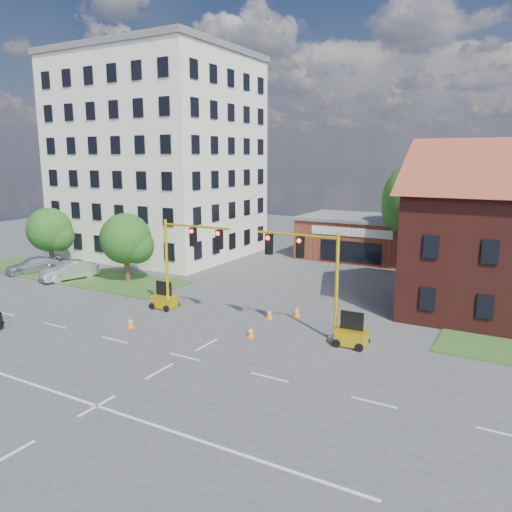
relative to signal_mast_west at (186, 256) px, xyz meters
name	(u,v)px	position (x,y,z in m)	size (l,w,h in m)	color
ground	(185,357)	(4.36, -6.00, -3.92)	(120.00, 120.00, 0.00)	#3E3F41
grass_verge_nw	(73,274)	(-15.64, 4.00, -3.88)	(22.00, 6.00, 0.08)	#27501E
lane_markings	(146,379)	(4.36, -9.00, -3.91)	(60.00, 36.00, 0.01)	silver
office_block	(157,156)	(-15.64, 15.91, 6.39)	(18.40, 15.40, 20.60)	beige
brick_shop	(363,237)	(4.36, 23.99, -1.76)	(12.40, 8.40, 4.30)	maroon
tree_large	(430,204)	(11.25, 21.08, 2.23)	(8.08, 7.69, 10.26)	#392014
tree_nw_front	(128,241)	(-9.43, 4.58, -0.44)	(4.41, 4.20, 5.74)	#392014
tree_nw_rear	(52,231)	(-19.44, 5.08, -0.46)	(4.28, 4.08, 5.66)	#392014
signal_mast_west	(186,256)	(0.00, 0.00, 0.00)	(5.30, 0.60, 6.20)	#9A9A95
signal_mast_east	(310,270)	(8.71, 0.00, 0.00)	(5.30, 0.60, 6.20)	#9A9A95
trailer_west	(164,300)	(-2.07, 0.13, -3.35)	(1.63, 1.11, 1.82)	gold
trailer_east	(351,336)	(11.40, -0.26, -3.33)	(1.69, 1.15, 1.88)	gold
cone_a	(131,322)	(-1.29, -4.00, -3.58)	(0.40, 0.40, 0.70)	orange
cone_b	(269,314)	(5.25, 1.70, -3.58)	(0.40, 0.40, 0.70)	orange
cone_c	(251,332)	(5.93, -1.86, -3.58)	(0.40, 0.40, 0.70)	orange
cone_d	(297,311)	(6.60, 3.00, -3.58)	(0.40, 0.40, 0.70)	orange
pickup_white	(470,306)	(16.41, 8.34, -3.18)	(2.45, 5.32, 1.48)	silver
sedan_silver_front	(69,271)	(-14.44, 2.61, -3.13)	(1.66, 4.77, 1.57)	#A5A7AC
sedan_silver_rear	(33,265)	(-19.51, 2.87, -3.25)	(1.89, 4.64, 1.35)	#A5A7AC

